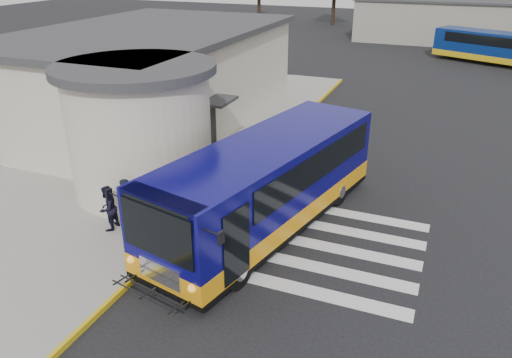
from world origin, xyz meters
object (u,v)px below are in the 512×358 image
at_px(pedestrian_b, 108,208).
at_px(bollard, 159,233).
at_px(pedestrian_a, 128,203).
at_px(transit_bus, 267,188).
at_px(far_bus_a, 489,46).

xyz_separation_m(pedestrian_b, bollard, (2.12, -0.32, -0.26)).
height_order(pedestrian_a, pedestrian_b, pedestrian_a).
bearing_deg(pedestrian_a, bollard, -134.03).
xyz_separation_m(pedestrian_a, pedestrian_b, (-0.49, -0.45, -0.08)).
relative_size(transit_bus, pedestrian_a, 6.47).
bearing_deg(bollard, far_bus_a, 74.23).
xyz_separation_m(bollard, far_bus_a, (9.80, 34.70, 0.77)).
xyz_separation_m(pedestrian_b, far_bus_a, (11.92, 34.37, 0.51)).
distance_m(transit_bus, bollard, 3.76).
bearing_deg(bollard, pedestrian_b, 171.35).
relative_size(pedestrian_b, far_bus_a, 0.18).
bearing_deg(pedestrian_b, pedestrian_a, 130.10).
xyz_separation_m(transit_bus, pedestrian_b, (-4.65, -2.35, -0.53)).
distance_m(pedestrian_a, pedestrian_b, 0.67).
bearing_deg(pedestrian_b, transit_bus, 113.99).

